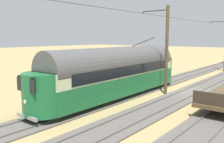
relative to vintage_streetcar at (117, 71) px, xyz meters
name	(u,v)px	position (x,y,z in m)	size (l,w,h in m)	color
ground_plane	(191,93)	(-4.15, -5.77, -2.26)	(220.00, 220.00, 0.00)	#9E8956
track_adjacent_siding	(192,92)	(-4.15, -6.08, -2.21)	(2.80, 80.00, 0.18)	#56514C
track_third_siding	(153,86)	(0.00, -6.08, -2.21)	(2.80, 80.00, 0.18)	#56514C
vintage_streetcar	(117,71)	(0.00, 0.00, 0.00)	(2.65, 17.39, 4.96)	#196033
catenary_pole_mid_near	(166,49)	(-2.47, -3.87, 1.83)	(2.75, 0.28, 7.86)	#4C3D28
overhead_wire_run	(69,3)	(-0.03, 5.21, 5.05)	(2.55, 62.93, 0.18)	black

